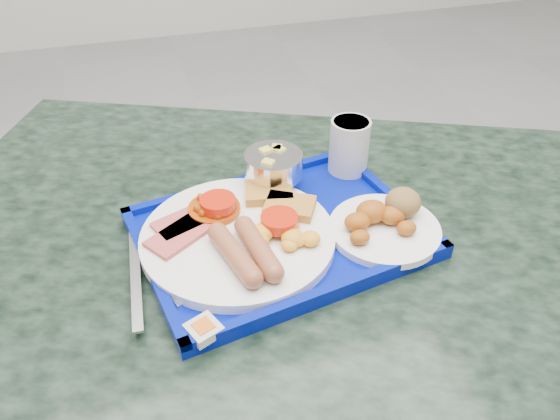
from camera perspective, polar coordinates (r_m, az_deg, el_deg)
name	(u,v)px	position (r m, az deg, el deg)	size (l,w,h in m)	color
table	(303,334)	(0.94, 2.43, -12.84)	(1.44, 1.24, 0.76)	gray
tray	(280,234)	(0.80, 0.00, -2.56)	(0.44, 0.36, 0.02)	#031399
main_plate	(242,233)	(0.78, -4.03, -2.40)	(0.28, 0.28, 0.04)	white
bread_plate	(386,221)	(0.81, 11.00, -1.11)	(0.16, 0.16, 0.05)	white
fruit_bowl	(273,166)	(0.87, -0.70, 4.66)	(0.09, 0.09, 0.06)	silver
juice_cup	(349,144)	(0.92, 7.26, 6.81)	(0.07, 0.07, 0.09)	silver
spoon	(169,249)	(0.78, -11.56, -3.98)	(0.07, 0.16, 0.01)	silver
knife	(136,277)	(0.75, -14.85, -6.79)	(0.01, 0.19, 0.00)	silver
jam_packet	(204,330)	(0.67, -7.97, -12.26)	(0.05, 0.05, 0.01)	silver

